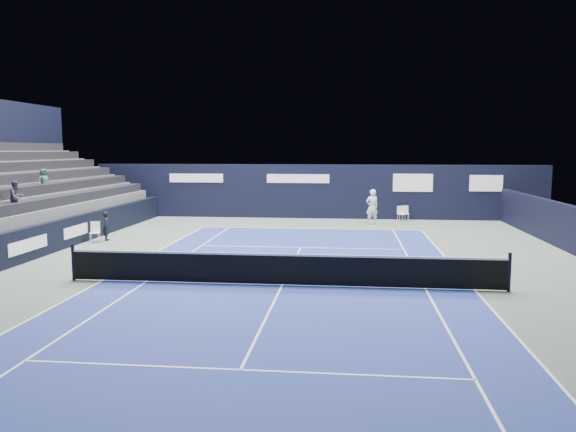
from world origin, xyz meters
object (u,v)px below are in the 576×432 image
object	(u,v)px
folding_chair_back_b	(405,212)
line_judge_chair	(95,230)
folding_chair_back_a	(400,211)
tennis_player	(372,207)
tennis_net	(282,268)

from	to	relation	value
folding_chair_back_b	line_judge_chair	size ratio (longest dim) A/B	0.94
folding_chair_back_a	folding_chair_back_b	distance (m)	0.36
tennis_player	folding_chair_back_a	bearing A→B (deg)	43.52
tennis_net	line_judge_chair	bearing A→B (deg)	142.47
folding_chair_back_a	tennis_player	bearing A→B (deg)	-154.28
folding_chair_back_a	line_judge_chair	size ratio (longest dim) A/B	0.94
folding_chair_back_b	tennis_player	size ratio (longest dim) A/B	0.45
folding_chair_back_a	tennis_net	distance (m)	16.31
folding_chair_back_a	tennis_player	size ratio (longest dim) A/B	0.45
folding_chair_back_a	tennis_net	xyz separation A→B (m)	(-4.80, -15.59, -0.05)
folding_chair_back_b	tennis_net	bearing A→B (deg)	-112.09
folding_chair_back_b	tennis_player	distance (m)	2.65
line_judge_chair	tennis_player	xyz separation A→B (m)	(12.06, 7.19, 0.43)
line_judge_chair	folding_chair_back_b	bearing A→B (deg)	18.61
folding_chair_back_b	folding_chair_back_a	bearing A→B (deg)	-146.81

